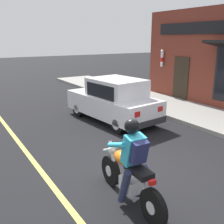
# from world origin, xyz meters

# --- Properties ---
(ground_plane) EXTENTS (80.00, 80.00, 0.00)m
(ground_plane) POSITION_xyz_m (0.00, 0.00, 0.00)
(ground_plane) COLOR black
(sidewalk_curb) EXTENTS (2.60, 22.00, 0.14)m
(sidewalk_curb) POSITION_xyz_m (4.78, 3.00, 0.07)
(sidewalk_curb) COLOR gray
(sidewalk_curb) RESTS_ON ground
(lane_stripe) EXTENTS (0.12, 19.80, 0.01)m
(lane_stripe) POSITION_xyz_m (-1.80, 3.00, 0.00)
(lane_stripe) COLOR #D1C64C
(lane_stripe) RESTS_ON ground
(motorcycle_with_rider) EXTENTS (0.57, 2.02, 1.62)m
(motorcycle_with_rider) POSITION_xyz_m (-0.78, -0.75, 0.68)
(motorcycle_with_rider) COLOR black
(motorcycle_with_rider) RESTS_ON ground
(car_hatchback) EXTENTS (1.99, 3.92, 1.57)m
(car_hatchback) POSITION_xyz_m (1.68, 3.61, 0.77)
(car_hatchback) COLOR black
(car_hatchback) RESTS_ON ground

